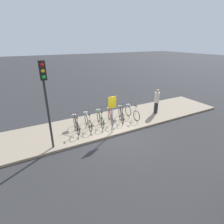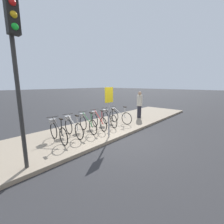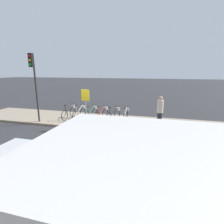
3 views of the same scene
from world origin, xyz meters
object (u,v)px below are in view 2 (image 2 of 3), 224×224
at_px(parked_bicycle_0, 57,130).
at_px(parked_bicycle_1, 72,126).
at_px(traffic_light, 15,54).
at_px(parked_bicycle_5, 119,115).
at_px(parked_bicycle_3, 98,120).
at_px(sign_post, 109,104).
at_px(pedestrian, 139,104).
at_px(parked_bicycle_4, 109,117).
at_px(parked_bicycle_2, 87,122).

distance_m(parked_bicycle_0, parked_bicycle_1, 0.71).
bearing_deg(traffic_light, parked_bicycle_5, 13.11).
relative_size(parked_bicycle_3, sign_post, 0.74).
relative_size(parked_bicycle_1, traffic_light, 0.40).
height_order(pedestrian, traffic_light, traffic_light).
xyz_separation_m(parked_bicycle_0, parked_bicycle_4, (2.93, 0.05, 0.00)).
bearing_deg(traffic_light, parked_bicycle_0, 39.33).
bearing_deg(parked_bicycle_2, sign_post, -82.73).
height_order(parked_bicycle_4, traffic_light, traffic_light).
bearing_deg(parked_bicycle_2, parked_bicycle_4, -0.92).
bearing_deg(parked_bicycle_1, traffic_light, -150.05).
bearing_deg(pedestrian, parked_bicycle_0, 178.43).
distance_m(parked_bicycle_5, traffic_light, 5.82).
height_order(parked_bicycle_4, sign_post, sign_post).
bearing_deg(parked_bicycle_3, parked_bicycle_4, -0.99).
height_order(parked_bicycle_2, parked_bicycle_4, same).
distance_m(parked_bicycle_3, pedestrian, 3.47).
height_order(parked_bicycle_5, sign_post, sign_post).
bearing_deg(parked_bicycle_2, traffic_light, -156.49).
bearing_deg(sign_post, parked_bicycle_4, 43.59).
xyz_separation_m(parked_bicycle_0, pedestrian, (5.61, -0.15, 0.46)).
distance_m(pedestrian, traffic_light, 7.43).
bearing_deg(parked_bicycle_1, parked_bicycle_0, -176.15).
bearing_deg(parked_bicycle_1, sign_post, -52.33).
relative_size(pedestrian, sign_post, 0.83).
bearing_deg(parked_bicycle_5, sign_post, -150.36).
relative_size(parked_bicycle_2, pedestrian, 0.92).
distance_m(parked_bicycle_3, traffic_light, 4.56).
bearing_deg(parked_bicycle_2, parked_bicycle_1, -177.76).
bearing_deg(parked_bicycle_5, parked_bicycle_2, 177.66).
xyz_separation_m(parked_bicycle_0, parked_bicycle_5, (3.68, -0.01, 0.00)).
distance_m(pedestrian, sign_post, 4.12).
distance_m(parked_bicycle_3, parked_bicycle_4, 0.75).
bearing_deg(sign_post, parked_bicycle_0, 144.62).
xyz_separation_m(parked_bicycle_1, traffic_light, (-2.19, -1.26, 2.40)).
xyz_separation_m(parked_bicycle_1, pedestrian, (4.90, -0.20, 0.46)).
xyz_separation_m(parked_bicycle_5, sign_post, (-2.03, -1.16, 0.96)).
height_order(parked_bicycle_2, traffic_light, traffic_light).
bearing_deg(pedestrian, parked_bicycle_4, 175.56).
bearing_deg(parked_bicycle_3, parked_bicycle_1, -179.21).
xyz_separation_m(parked_bicycle_0, parked_bicycle_3, (2.18, 0.07, 0.00)).
bearing_deg(parked_bicycle_5, traffic_light, -166.89).
xyz_separation_m(parked_bicycle_1, parked_bicycle_4, (2.22, 0.01, 0.00)).
height_order(parked_bicycle_0, pedestrian, pedestrian).
height_order(parked_bicycle_4, pedestrian, pedestrian).
height_order(parked_bicycle_0, sign_post, sign_post).
bearing_deg(parked_bicycle_3, parked_bicycle_2, 179.15).
distance_m(parked_bicycle_3, parked_bicycle_5, 1.50).
bearing_deg(pedestrian, parked_bicycle_3, 176.31).
height_order(parked_bicycle_3, parked_bicycle_5, same).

